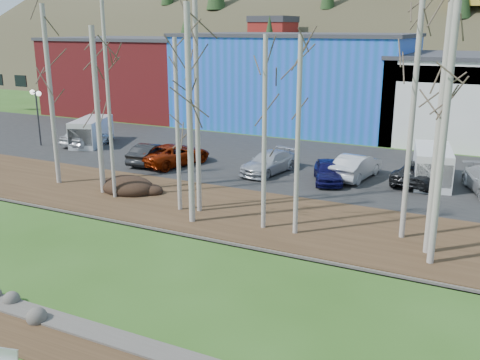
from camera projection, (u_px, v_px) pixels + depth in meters
The scene contains 31 objects.
dirt_strip at pixel (44, 341), 15.61m from camera, with size 80.00×1.80×0.03m, color #382616.
near_bank_rocks at pixel (68, 325), 16.48m from camera, with size 80.00×0.80×0.50m, color #47423D, non-canonical shape.
river at pixel (147, 273), 20.01m from camera, with size 80.00×8.00×0.90m, color black, non-canonical shape.
far_bank_rocks at pixel (202, 236), 23.55m from camera, with size 80.00×0.80×0.46m, color #47423D, non-canonical shape.
far_bank at pixel (234, 212), 26.29m from camera, with size 80.00×7.00×0.15m, color #382616.
parking_lot at pixel (306, 165), 35.34m from camera, with size 80.00×14.00×0.14m, color black.
building_brick at pixel (136, 75), 56.53m from camera, with size 16.32×12.24×7.80m.
building_blue at pixel (296, 80), 48.83m from camera, with size 20.40×12.24×8.30m.
dirt_mound at pixel (127, 186), 29.32m from camera, with size 3.19×2.25×0.63m, color black.
birch_0 at pixel (51, 97), 29.68m from camera, with size 0.26×0.26×9.91m.
birch_1 at pixel (108, 97), 26.96m from camera, with size 0.19×0.19×10.59m.
birch_2 at pixel (98, 112), 28.04m from camera, with size 0.28×0.28×8.79m.
birch_3 at pixel (197, 93), 24.71m from camera, with size 0.23×0.23×11.52m.
birch_4 at pixel (190, 117), 23.54m from camera, with size 0.27×0.27×9.73m.
birch_5 at pixel (177, 127), 25.36m from camera, with size 0.20×0.20×8.27m.
birch_6 at pixel (298, 139), 22.31m from camera, with size 0.20×0.20×8.44m.
birch_7 at pixel (440, 122), 20.01m from camera, with size 0.29×0.29×10.58m.
birch_8 at pixel (445, 123), 19.02m from camera, with size 0.26×0.26×10.83m.
birch_9 at pixel (413, 108), 21.48m from camera, with size 0.23×0.23×11.15m.
birch_10 at pixel (264, 135), 22.95m from camera, with size 0.20×0.20×8.44m.
street_lamp at pixel (37, 102), 39.87m from camera, with size 1.50×0.84×4.17m.
car_0 at pixel (91, 137), 40.44m from camera, with size 1.60×3.98×1.36m, color silver.
car_1 at pixel (151, 153), 35.31m from camera, with size 1.41×4.05×1.33m, color black.
car_2 at pixel (175, 154), 34.90m from camera, with size 2.29×4.97×1.38m, color maroon.
car_3 at pixel (269, 162), 32.96m from camera, with size 1.84×4.52×1.31m, color #AFB1B7.
car_4 at pixel (328, 171), 31.00m from camera, with size 1.53×3.81×1.30m, color #100F43.
car_5 at pixel (356, 166), 31.71m from camera, with size 1.57×4.51×1.49m, color silver.
car_6 at pixel (419, 172), 30.76m from camera, with size 2.18×4.73×1.31m, color black.
car_8 at pixel (83, 136), 40.77m from camera, with size 1.60×3.98×1.36m, color silver.
van_white at pixel (432, 166), 30.59m from camera, with size 2.73×4.96×2.05m.
van_grey at pixel (90, 132), 40.68m from camera, with size 3.32×4.91×1.99m.
Camera 1 is at (11.20, -7.65, 8.87)m, focal length 40.00 mm.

